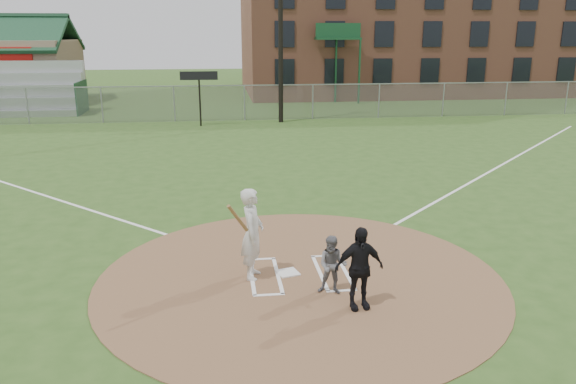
{
  "coord_description": "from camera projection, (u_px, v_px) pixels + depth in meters",
  "views": [
    {
      "loc": [
        -1.6,
        -10.65,
        4.94
      ],
      "look_at": [
        0.0,
        2.0,
        1.3
      ],
      "focal_mm": 35.0,
      "sensor_mm": 36.0,
      "label": 1
    }
  ],
  "objects": [
    {
      "name": "batter_at_plate",
      "position": [
        252.0,
        233.0,
        11.46
      ],
      "size": [
        0.83,
        1.04,
        1.91
      ],
      "color": "silver",
      "rests_on": "dirt_circle"
    },
    {
      "name": "light_pole",
      "position": [
        280.0,
        0.0,
        30.17
      ],
      "size": [
        1.2,
        0.3,
        12.22
      ],
      "color": "black",
      "rests_on": "ground"
    },
    {
      "name": "batters_boxes",
      "position": [
        299.0,
        274.0,
        11.84
      ],
      "size": [
        2.08,
        1.88,
        0.01
      ],
      "color": "white",
      "rests_on": "dirt_circle"
    },
    {
      "name": "catcher",
      "position": [
        333.0,
        265.0,
        10.83
      ],
      "size": [
        0.68,
        0.6,
        1.18
      ],
      "primitive_type": "imported",
      "rotation": [
        0.0,
        0.0,
        -0.31
      ],
      "color": "slate",
      "rests_on": "dirt_circle"
    },
    {
      "name": "home_plate",
      "position": [
        288.0,
        273.0,
        11.88
      ],
      "size": [
        0.52,
        0.52,
        0.03
      ],
      "primitive_type": "cube",
      "rotation": [
        0.0,
        0.0,
        0.27
      ],
      "color": "white",
      "rests_on": "dirt_circle"
    },
    {
      "name": "foul_line_third",
      "position": [
        2.0,
        182.0,
        19.2
      ],
      "size": [
        17.04,
        17.04,
        0.01
      ],
      "primitive_type": "cube",
      "rotation": [
        0.0,
        0.0,
        0.79
      ],
      "color": "white",
      "rests_on": "ground"
    },
    {
      "name": "foul_line_first",
      "position": [
        499.0,
        167.0,
        21.38
      ],
      "size": [
        17.04,
        17.04,
        0.01
      ],
      "primitive_type": "cube",
      "rotation": [
        0.0,
        0.0,
        -0.79
      ],
      "color": "white",
      "rests_on": "ground"
    },
    {
      "name": "bleachers",
      "position": [
        31.0,
        88.0,
        34.69
      ],
      "size": [
        6.08,
        3.2,
        3.2
      ],
      "color": "#B7BABF",
      "rests_on": "ground"
    },
    {
      "name": "dirt_circle",
      "position": [
        300.0,
        277.0,
        11.7
      ],
      "size": [
        8.4,
        8.4,
        0.02
      ],
      "primitive_type": "cylinder",
      "color": "brown",
      "rests_on": "ground"
    },
    {
      "name": "umpire",
      "position": [
        359.0,
        268.0,
        10.21
      ],
      "size": [
        0.96,
        0.48,
        1.57
      ],
      "primitive_type": "imported",
      "rotation": [
        0.0,
        0.0,
        0.11
      ],
      "color": "black",
      "rests_on": "dirt_circle"
    },
    {
      "name": "outfield_fence",
      "position": [
        245.0,
        103.0,
        32.41
      ],
      "size": [
        56.08,
        0.08,
        2.03
      ],
      "color": "slate",
      "rests_on": "ground"
    },
    {
      "name": "ground",
      "position": [
        300.0,
        278.0,
        11.71
      ],
      "size": [
        140.0,
        140.0,
        0.0
      ],
      "primitive_type": "plane",
      "color": "#2E4F1B",
      "rests_on": "ground"
    },
    {
      "name": "scoreboard_sign",
      "position": [
        199.0,
        82.0,
        30.02
      ],
      "size": [
        2.0,
        0.1,
        2.93
      ],
      "color": "black",
      "rests_on": "ground"
    },
    {
      "name": "brick_warehouse",
      "position": [
        421.0,
        1.0,
        47.79
      ],
      "size": [
        30.0,
        17.17,
        15.0
      ],
      "color": "#A55F47",
      "rests_on": "ground"
    }
  ]
}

